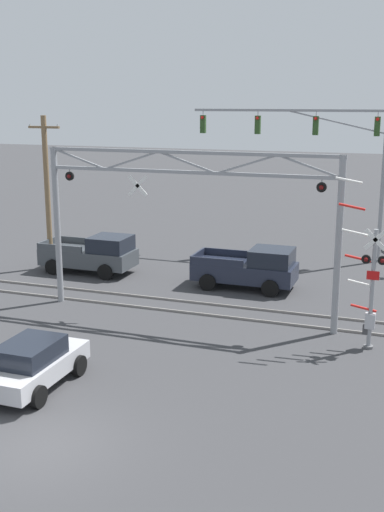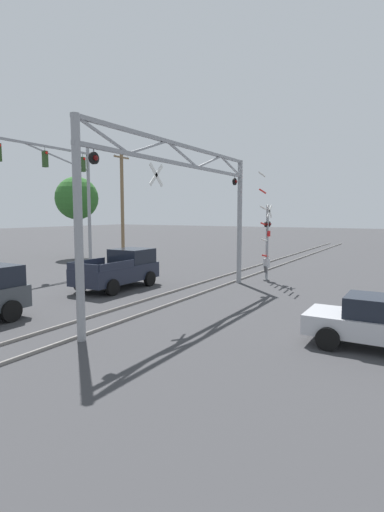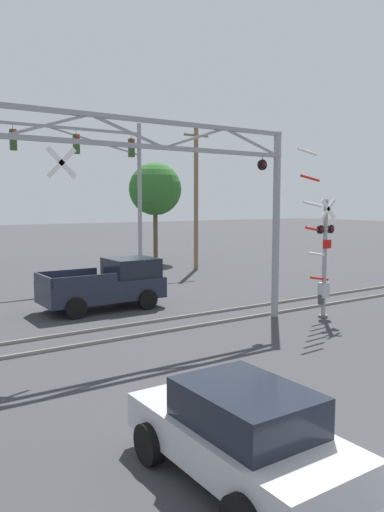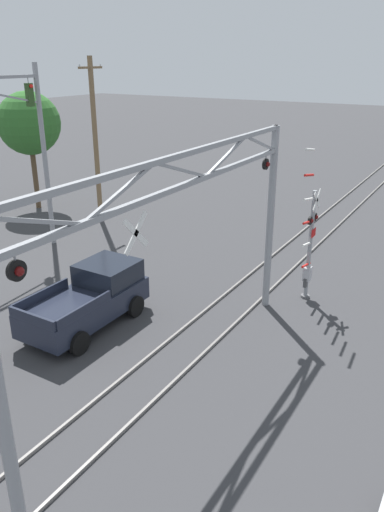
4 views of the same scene
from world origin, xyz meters
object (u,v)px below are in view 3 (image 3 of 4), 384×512
Objects in this scene: sedan_waiting at (241,432)px; utility_pole_right at (196,196)px; crossing_signal_mast at (323,258)px; traffic_signal_span at (93,168)px; pickup_truck_lead at (109,284)px; background_tree_beyond_span at (155,189)px; crossing_gantry at (129,194)px.

sedan_waiting is 0.44× the size of utility_pole_right.
crossing_signal_mast is 14.45m from traffic_signal_span.
utility_pole_right is at bearing 39.26° from pickup_truck_lead.
background_tree_beyond_span reaches higher than pickup_truck_lead.
traffic_signal_span is at bearing 71.85° from crossing_gantry.
background_tree_beyond_span is (-0.03, 5.24, 0.58)m from utility_pole_right.
background_tree_beyond_span reaches higher than crossing_gantry.
background_tree_beyond_span is at bearing 62.86° from sedan_waiting.
pickup_truck_lead is (-5.92, 6.01, -1.26)m from crossing_signal_mast.
utility_pole_right reaches higher than crossing_gantry.
sedan_waiting is at bearing -117.14° from background_tree_beyond_span.
crossing_signal_mast is at bearing -101.23° from background_tree_beyond_span.
utility_pole_right is 1.27× the size of background_tree_beyond_span.
utility_pole_right is at bearing 57.29° from sedan_waiting.
crossing_gantry is 13.09m from traffic_signal_span.
pickup_truck_lead is 1.21× the size of sedan_waiting.
sedan_waiting is 0.56× the size of background_tree_beyond_span.
crossing_signal_mast is 8.54m from pickup_truck_lead.
sedan_waiting is 25.16m from utility_pole_right.
background_tree_beyond_span is at bearing 58.23° from crossing_gantry.
utility_pole_right is at bearing 4.06° from traffic_signal_span.
traffic_signal_span is 1.20× the size of utility_pole_right.
sedan_waiting is (-9.59, -6.91, -1.47)m from crossing_signal_mast.
utility_pole_right is (3.85, 14.00, 2.46)m from crossing_signal_mast.
pickup_truck_lead is 13.44m from sedan_waiting.
crossing_gantry reaches higher than sedan_waiting.
background_tree_beyond_span is (11.20, 18.09, 0.74)m from crossing_gantry.
pickup_truck_lead reaches higher than sedan_waiting.
crossing_gantry is 3.08× the size of sedan_waiting.
sedan_waiting is 29.73m from background_tree_beyond_span.
crossing_gantry is 1.36× the size of utility_pole_right.
crossing_signal_mast is 0.86× the size of background_tree_beyond_span.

